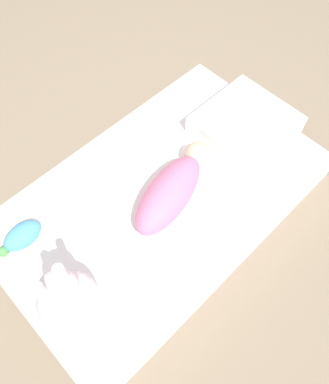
{
  "coord_description": "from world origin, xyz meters",
  "views": [
    {
      "loc": [
        0.51,
        0.54,
        1.44
      ],
      "look_at": [
        0.0,
        0.03,
        0.18
      ],
      "focal_mm": 35.0,
      "sensor_mm": 36.0,
      "label": 1
    }
  ],
  "objects_px": {
    "pillow": "(245,125)",
    "bunny_plush": "(67,300)",
    "swaddled_baby": "(172,189)",
    "turtle_plush": "(21,236)"
  },
  "relations": [
    {
      "from": "pillow",
      "to": "bunny_plush",
      "type": "relative_size",
      "value": 1.03
    },
    {
      "from": "swaddled_baby",
      "to": "turtle_plush",
      "type": "height_order",
      "value": "swaddled_baby"
    },
    {
      "from": "swaddled_baby",
      "to": "turtle_plush",
      "type": "xyz_separation_m",
      "value": [
        0.53,
        -0.26,
        -0.03
      ]
    },
    {
      "from": "swaddled_baby",
      "to": "bunny_plush",
      "type": "xyz_separation_m",
      "value": [
        0.54,
        0.08,
        0.06
      ]
    },
    {
      "from": "bunny_plush",
      "to": "turtle_plush",
      "type": "distance_m",
      "value": 0.35
    },
    {
      "from": "pillow",
      "to": "turtle_plush",
      "type": "xyz_separation_m",
      "value": [
        0.99,
        -0.24,
        -0.01
      ]
    },
    {
      "from": "swaddled_baby",
      "to": "bunny_plush",
      "type": "relative_size",
      "value": 1.33
    },
    {
      "from": "pillow",
      "to": "bunny_plush",
      "type": "bearing_deg",
      "value": 5.47
    },
    {
      "from": "bunny_plush",
      "to": "pillow",
      "type": "bearing_deg",
      "value": -174.53
    },
    {
      "from": "pillow",
      "to": "bunny_plush",
      "type": "distance_m",
      "value": 1.02
    }
  ]
}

